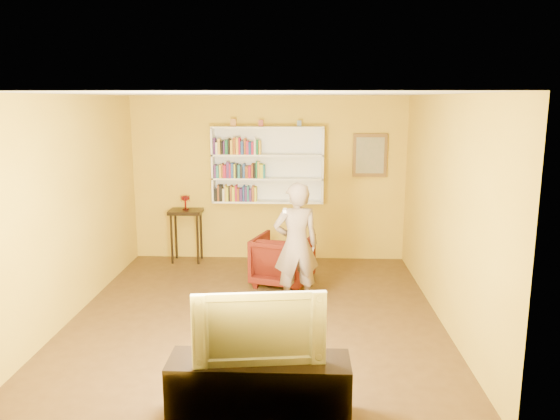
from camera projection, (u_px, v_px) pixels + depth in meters
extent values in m
cube|color=#442E16|center=(257.00, 319.00, 6.83)|extent=(5.30, 5.80, 0.12)
cube|color=gold|center=(268.00, 179.00, 9.01)|extent=(5.30, 0.04, 2.70)
cube|color=gold|center=(227.00, 275.00, 4.08)|extent=(5.30, 0.04, 2.70)
cube|color=gold|center=(70.00, 207.00, 6.63)|extent=(0.04, 5.80, 2.70)
cube|color=gold|center=(447.00, 210.00, 6.45)|extent=(0.04, 5.80, 2.70)
cube|color=silver|center=(254.00, 91.00, 6.27)|extent=(5.30, 5.80, 0.06)
cube|color=white|center=(268.00, 164.00, 8.92)|extent=(1.80, 0.03, 1.20)
cube|color=white|center=(213.00, 165.00, 8.83)|extent=(0.03, 0.28, 1.20)
cube|color=white|center=(323.00, 165.00, 8.76)|extent=(0.03, 0.28, 1.20)
cube|color=white|center=(268.00, 201.00, 8.91)|extent=(1.80, 0.28, 0.03)
cube|color=white|center=(268.00, 178.00, 8.84)|extent=(1.80, 0.28, 0.03)
cube|color=white|center=(268.00, 155.00, 8.76)|extent=(1.80, 0.28, 0.03)
cube|color=white|center=(268.00, 127.00, 8.67)|extent=(1.80, 0.28, 0.03)
cube|color=black|center=(216.00, 195.00, 8.87)|extent=(0.04, 0.16, 0.20)
cube|color=brown|center=(219.00, 193.00, 8.87)|extent=(0.03, 0.16, 0.26)
cube|color=black|center=(221.00, 193.00, 8.86)|extent=(0.04, 0.16, 0.26)
cube|color=silver|center=(224.00, 194.00, 8.88)|extent=(0.03, 0.19, 0.21)
cube|color=gold|center=(226.00, 193.00, 8.87)|extent=(0.02, 0.17, 0.26)
cube|color=yellow|center=(228.00, 194.00, 8.87)|extent=(0.03, 0.17, 0.23)
cube|color=black|center=(230.00, 194.00, 8.86)|extent=(0.03, 0.16, 0.24)
cube|color=brown|center=(231.00, 193.00, 8.86)|extent=(0.03, 0.16, 0.26)
cube|color=yellow|center=(234.00, 194.00, 8.87)|extent=(0.04, 0.18, 0.23)
cube|color=#A91A3B|center=(236.00, 193.00, 8.86)|extent=(0.03, 0.17, 0.26)
cube|color=brown|center=(238.00, 195.00, 8.86)|extent=(0.03, 0.15, 0.21)
cube|color=#442164|center=(241.00, 194.00, 8.87)|extent=(0.04, 0.18, 0.21)
cube|color=navy|center=(244.00, 193.00, 8.87)|extent=(0.03, 0.19, 0.25)
cube|color=#442164|center=(246.00, 194.00, 8.86)|extent=(0.03, 0.17, 0.23)
cube|color=teal|center=(248.00, 193.00, 8.85)|extent=(0.03, 0.17, 0.25)
cube|color=#442164|center=(251.00, 195.00, 8.84)|extent=(0.04, 0.14, 0.20)
cube|color=brown|center=(253.00, 193.00, 8.85)|extent=(0.04, 0.16, 0.25)
cube|color=yellow|center=(256.00, 194.00, 8.85)|extent=(0.03, 0.16, 0.23)
cube|color=#442164|center=(215.00, 171.00, 8.79)|extent=(0.04, 0.15, 0.21)
cube|color=teal|center=(218.00, 172.00, 8.81)|extent=(0.04, 0.17, 0.20)
cube|color=gold|center=(221.00, 171.00, 8.80)|extent=(0.03, 0.18, 0.21)
cube|color=brown|center=(223.00, 171.00, 8.79)|extent=(0.02, 0.15, 0.23)
cube|color=#A91A3B|center=(225.00, 171.00, 8.80)|extent=(0.04, 0.18, 0.21)
cube|color=#442164|center=(228.00, 170.00, 8.78)|extent=(0.04, 0.15, 0.26)
cube|color=#A91A3B|center=(230.00, 171.00, 8.78)|extent=(0.02, 0.14, 0.23)
cube|color=navy|center=(233.00, 170.00, 8.79)|extent=(0.04, 0.17, 0.24)
cube|color=yellow|center=(235.00, 171.00, 8.79)|extent=(0.02, 0.16, 0.22)
cube|color=black|center=(237.00, 171.00, 8.79)|extent=(0.03, 0.17, 0.22)
cube|color=teal|center=(239.00, 171.00, 8.79)|extent=(0.03, 0.18, 0.21)
cube|color=black|center=(242.00, 172.00, 8.78)|extent=(0.04, 0.15, 0.20)
cube|color=navy|center=(244.00, 171.00, 8.79)|extent=(0.03, 0.18, 0.23)
cube|color=brown|center=(247.00, 172.00, 8.79)|extent=(0.04, 0.17, 0.19)
cube|color=#A91A3B|center=(250.00, 172.00, 8.79)|extent=(0.04, 0.18, 0.19)
cube|color=brown|center=(252.00, 171.00, 8.78)|extent=(0.03, 0.17, 0.23)
cube|color=black|center=(255.00, 171.00, 8.77)|extent=(0.03, 0.16, 0.23)
cube|color=#16673C|center=(257.00, 170.00, 8.78)|extent=(0.02, 0.19, 0.27)
cube|color=gold|center=(259.00, 170.00, 8.76)|extent=(0.02, 0.14, 0.26)
cube|color=yellow|center=(261.00, 171.00, 8.78)|extent=(0.02, 0.19, 0.22)
cube|color=yellow|center=(262.00, 171.00, 8.77)|extent=(0.03, 0.16, 0.22)
cube|color=teal|center=(264.00, 171.00, 8.77)|extent=(0.03, 0.17, 0.21)
cube|color=#442164|center=(215.00, 146.00, 8.73)|extent=(0.03, 0.18, 0.26)
cube|color=silver|center=(217.00, 148.00, 8.72)|extent=(0.03, 0.15, 0.19)
cube|color=gold|center=(220.00, 146.00, 8.72)|extent=(0.04, 0.17, 0.25)
cube|color=black|center=(222.00, 148.00, 8.72)|extent=(0.03, 0.17, 0.21)
cube|color=#442164|center=(224.00, 148.00, 8.72)|extent=(0.02, 0.16, 0.21)
cube|color=#16673C|center=(227.00, 147.00, 8.71)|extent=(0.04, 0.14, 0.23)
cube|color=black|center=(229.00, 146.00, 8.71)|extent=(0.03, 0.16, 0.25)
cube|color=gold|center=(232.00, 147.00, 8.70)|extent=(0.04, 0.14, 0.23)
cube|color=brown|center=(235.00, 146.00, 8.70)|extent=(0.04, 0.16, 0.27)
cube|color=gold|center=(237.00, 146.00, 8.70)|extent=(0.04, 0.15, 0.26)
cube|color=#A91A3B|center=(240.00, 146.00, 8.69)|extent=(0.03, 0.15, 0.26)
cube|color=navy|center=(243.00, 148.00, 8.71)|extent=(0.04, 0.16, 0.21)
cube|color=brown|center=(245.00, 146.00, 8.71)|extent=(0.03, 0.19, 0.26)
cube|color=#A91A3B|center=(248.00, 148.00, 8.71)|extent=(0.04, 0.18, 0.21)
cube|color=navy|center=(250.00, 148.00, 8.70)|extent=(0.04, 0.15, 0.20)
cube|color=#A91A3B|center=(253.00, 148.00, 8.71)|extent=(0.04, 0.18, 0.20)
cube|color=silver|center=(255.00, 146.00, 8.70)|extent=(0.03, 0.17, 0.26)
cube|color=#16673C|center=(257.00, 147.00, 8.69)|extent=(0.03, 0.15, 0.23)
cube|color=gold|center=(260.00, 147.00, 8.68)|extent=(0.03, 0.14, 0.22)
cube|color=#AF7332|center=(233.00, 123.00, 8.68)|extent=(0.09, 0.09, 0.12)
cube|color=brown|center=(261.00, 123.00, 8.67)|extent=(0.08, 0.08, 0.10)
cube|color=slate|center=(299.00, 123.00, 8.64)|extent=(0.07, 0.07, 0.09)
cube|color=brown|center=(370.00, 155.00, 8.81)|extent=(0.55, 0.04, 0.70)
cube|color=gray|center=(370.00, 155.00, 8.79)|extent=(0.45, 0.02, 0.58)
cylinder|color=black|center=(172.00, 240.00, 8.85)|extent=(0.04, 0.04, 0.81)
cylinder|color=black|center=(198.00, 240.00, 8.83)|extent=(0.04, 0.04, 0.81)
cylinder|color=black|center=(176.00, 235.00, 9.15)|extent=(0.04, 0.04, 0.81)
cylinder|color=black|center=(201.00, 235.00, 9.13)|extent=(0.04, 0.04, 0.81)
cube|color=black|center=(186.00, 212.00, 8.90)|extent=(0.53, 0.40, 0.06)
cylinder|color=maroon|center=(186.00, 209.00, 8.89)|extent=(0.10, 0.10, 0.02)
cylinder|color=maroon|center=(186.00, 205.00, 8.88)|extent=(0.03, 0.03, 0.13)
ellipsoid|color=maroon|center=(185.00, 198.00, 8.86)|extent=(0.14, 0.14, 0.09)
cylinder|color=beige|center=(190.00, 198.00, 8.86)|extent=(0.01, 0.01, 0.10)
cylinder|color=beige|center=(189.00, 198.00, 8.90)|extent=(0.01, 0.01, 0.10)
cylinder|color=beige|center=(186.00, 198.00, 8.93)|extent=(0.01, 0.01, 0.10)
cylinder|color=beige|center=(183.00, 198.00, 8.91)|extent=(0.01, 0.01, 0.10)
cylinder|color=beige|center=(181.00, 198.00, 8.86)|extent=(0.01, 0.01, 0.10)
cylinder|color=beige|center=(182.00, 199.00, 8.81)|extent=(0.01, 0.01, 0.10)
cylinder|color=beige|center=(184.00, 199.00, 8.79)|extent=(0.01, 0.01, 0.10)
cylinder|color=beige|center=(188.00, 199.00, 8.81)|extent=(0.01, 0.01, 0.10)
imported|color=#3F0804|center=(283.00, 260.00, 7.88)|extent=(0.97, 0.99, 0.72)
imported|color=#786658|center=(296.00, 245.00, 6.97)|extent=(0.66, 0.50, 1.62)
cube|color=white|center=(285.00, 211.00, 6.49)|extent=(0.04, 0.15, 0.04)
cube|color=black|center=(259.00, 389.00, 4.55)|extent=(1.50, 0.45, 0.54)
imported|color=black|center=(259.00, 324.00, 4.43)|extent=(1.08, 0.27, 0.62)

